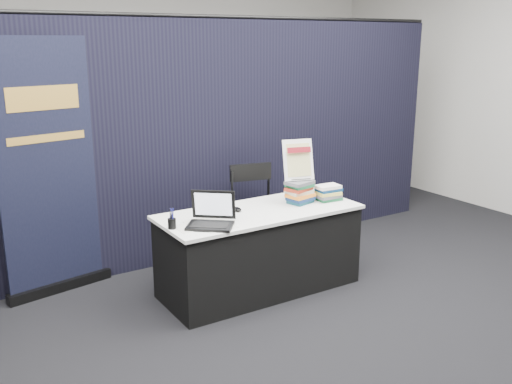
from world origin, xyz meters
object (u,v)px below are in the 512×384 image
object	(u,v)px
display_table	(260,250)
book_stack_short	(328,193)
stacking_chair	(260,211)
info_sign	(298,160)
laptop	(207,218)
pullup_banner	(51,184)
book_stack_tall	(300,192)

from	to	relation	value
display_table	book_stack_short	world-z (taller)	book_stack_short
stacking_chair	info_sign	bearing A→B (deg)	-66.11
laptop	pullup_banner	size ratio (longest dim) A/B	0.21
book_stack_tall	pullup_banner	xyz separation A→B (m)	(-1.98, 0.95, 0.14)
stacking_chair	display_table	bearing A→B (deg)	-110.27
display_table	stacking_chair	distance (m)	0.64
display_table	pullup_banner	xyz separation A→B (m)	(-1.54, 0.95, 0.62)
book_stack_tall	info_sign	world-z (taller)	info_sign
pullup_banner	display_table	bearing A→B (deg)	-42.06
book_stack_short	stacking_chair	size ratio (longest dim) A/B	0.22
book_stack_short	pullup_banner	world-z (taller)	pullup_banner
pullup_banner	stacking_chair	bearing A→B (deg)	-23.39
stacking_chair	laptop	bearing A→B (deg)	-132.16
display_table	book_stack_tall	size ratio (longest dim) A/B	7.14
book_stack_tall	pullup_banner	bearing A→B (deg)	154.32
book_stack_short	laptop	bearing A→B (deg)	-177.12
book_stack_short	display_table	bearing A→B (deg)	174.57
laptop	stacking_chair	distance (m)	1.16
book_stack_tall	display_table	bearing A→B (deg)	179.66
book_stack_short	pullup_banner	xyz separation A→B (m)	(-2.26, 1.02, 0.17)
laptop	info_sign	world-z (taller)	info_sign
display_table	book_stack_tall	distance (m)	0.65
info_sign	pullup_banner	size ratio (longest dim) A/B	0.17
laptop	book_stack_short	xyz separation A→B (m)	(1.30, 0.07, 0.01)
stacking_chair	pullup_banner	bearing A→B (deg)	179.72
book_stack_tall	info_sign	distance (m)	0.29
book_stack_short	stacking_chair	bearing A→B (deg)	123.04
book_stack_tall	laptop	bearing A→B (deg)	-172.67
info_sign	laptop	bearing A→B (deg)	-155.44
pullup_banner	stacking_chair	xyz separation A→B (m)	(1.88, -0.43, -0.43)
display_table	info_sign	distance (m)	0.88
book_stack_short	stacking_chair	world-z (taller)	stacking_chair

